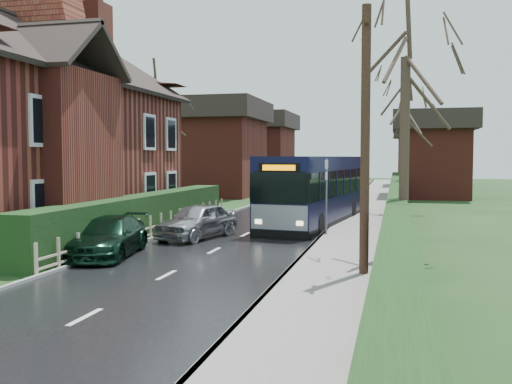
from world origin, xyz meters
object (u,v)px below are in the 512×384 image
(bus, at_px, (315,191))
(car_green, at_px, (108,237))
(brick_house, at_px, (30,125))
(car_silver, at_px, (197,221))
(telegraph_pole, at_px, (365,142))
(bus_stop_sign, at_px, (326,186))

(bus, relative_size, car_green, 2.48)
(brick_house, height_order, car_silver, brick_house)
(car_green, bearing_deg, brick_house, 132.61)
(brick_house, distance_m, car_silver, 8.13)
(telegraph_pole, bearing_deg, bus, 100.80)
(brick_house, bearing_deg, bus, 25.99)
(car_green, relative_size, bus_stop_sign, 1.40)
(bus_stop_sign, distance_m, telegraph_pole, 7.47)
(bus, xyz_separation_m, bus_stop_sign, (1.02, -4.10, 0.45))
(car_green, xyz_separation_m, bus_stop_sign, (6.10, 5.69, 1.38))
(brick_house, bearing_deg, telegraph_pole, -23.16)
(brick_house, xyz_separation_m, car_silver, (7.23, -0.17, -3.70))
(car_silver, height_order, telegraph_pole, telegraph_pole)
(bus_stop_sign, bearing_deg, car_green, -137.10)
(telegraph_pole, bearing_deg, brick_house, 153.51)
(car_silver, height_order, bus_stop_sign, bus_stop_sign)
(bus_stop_sign, height_order, telegraph_pole, telegraph_pole)
(brick_house, relative_size, bus_stop_sign, 4.83)
(brick_house, xyz_separation_m, telegraph_pole, (13.74, -5.88, -0.91))
(brick_house, xyz_separation_m, car_green, (5.83, -4.46, -3.76))
(car_silver, xyz_separation_m, bus_stop_sign, (4.70, 1.40, 1.32))
(bus, height_order, telegraph_pole, telegraph_pole)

